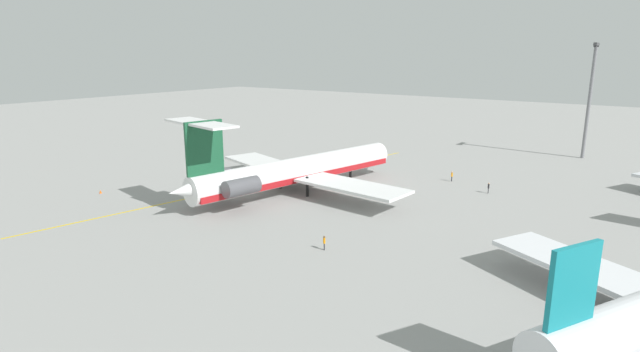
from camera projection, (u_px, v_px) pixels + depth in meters
name	position (u px, v px, depth m)	size (l,w,h in m)	color
ground	(255.00, 175.00, 90.46)	(349.96, 349.96, 0.00)	gray
main_jetliner	(293.00, 171.00, 78.57)	(43.42, 38.67, 12.72)	white
ground_crew_near_nose	(489.00, 187.00, 78.49)	(0.41, 0.27, 1.71)	black
ground_crew_near_tail	(452.00, 175.00, 85.82)	(0.44, 0.28, 1.75)	black
ground_crew_portside	(324.00, 241.00, 55.85)	(0.39, 0.27, 1.67)	black
safety_cone_nose	(317.00, 154.00, 107.54)	(0.40, 0.40, 0.55)	#EA590F
safety_cone_wingtip	(100.00, 192.00, 78.67)	(0.40, 0.40, 0.55)	#EA590F
taxiway_centreline	(260.00, 183.00, 85.02)	(76.32, 0.36, 0.01)	gold
light_mast	(590.00, 96.00, 102.13)	(4.00, 0.70, 23.38)	slate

